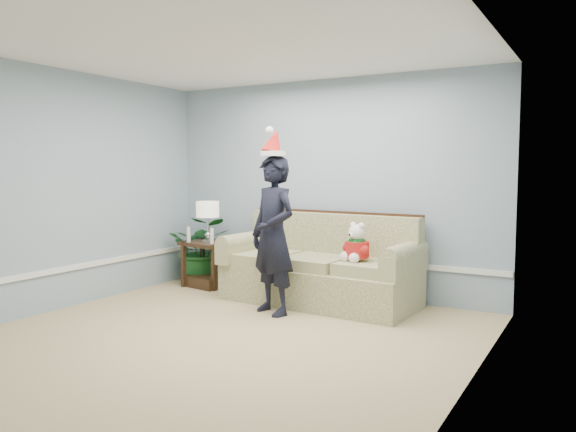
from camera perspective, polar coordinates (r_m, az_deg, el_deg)
The scene contains 10 objects.
room_shell at distance 4.97m, azimuth -8.73°, elevation 2.05°, with size 4.54×5.04×2.74m.
wainscot_trim at distance 6.72m, azimuth -10.26°, elevation -4.99°, with size 4.49×4.99×0.06m.
sofa at distance 6.71m, azimuth 3.40°, elevation -5.56°, with size 2.33×1.11×1.07m.
side_table at distance 7.69m, azimuth -8.14°, elevation -5.33°, with size 0.71×0.63×0.61m.
table_lamp at distance 7.54m, azimuth -8.17°, elevation 0.50°, with size 0.31×0.31×0.54m.
candle_pair at distance 7.48m, azimuth -8.92°, elevation -2.00°, with size 0.44×0.05×0.21m.
houseplant at distance 7.97m, azimuth -8.76°, elevation -3.33°, with size 0.84×0.72×0.93m, color #1B5B24.
man at distance 6.10m, azimuth -1.51°, elevation -1.96°, with size 0.63×0.41×1.73m, color black.
santa_hat at distance 6.08m, azimuth -1.46°, elevation 7.39°, with size 0.37×0.39×0.32m.
teddy_bear at distance 6.29m, azimuth 6.99°, elevation -3.15°, with size 0.35×0.35×0.44m.
Camera 1 is at (3.09, -3.89, 1.58)m, focal length 35.00 mm.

